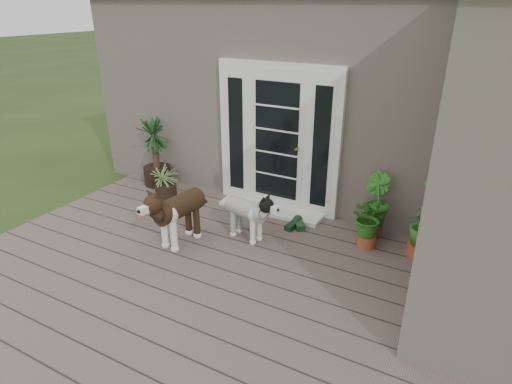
% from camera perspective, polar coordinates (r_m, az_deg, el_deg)
% --- Properties ---
extents(deck, '(6.20, 4.60, 0.12)m').
position_cam_1_polar(deck, '(4.97, -6.57, -12.62)').
color(deck, '#6B5B4C').
rests_on(deck, ground).
extents(house_main, '(7.40, 4.00, 3.10)m').
position_cam_1_polar(house_main, '(7.97, 10.90, 12.99)').
color(house_main, '#665E54').
rests_on(house_main, ground).
extents(door_unit, '(1.90, 0.14, 2.15)m').
position_cam_1_polar(door_unit, '(6.27, 2.92, 7.10)').
color(door_unit, white).
rests_on(door_unit, deck).
extents(door_step, '(1.60, 0.40, 0.05)m').
position_cam_1_polar(door_step, '(6.48, 1.96, -2.27)').
color(door_step, white).
rests_on(door_step, deck).
extents(brindle_dog, '(0.51, 0.96, 0.77)m').
position_cam_1_polar(brindle_dog, '(5.57, -10.10, -3.20)').
color(brindle_dog, '#382414').
rests_on(brindle_dog, deck).
extents(white_dog, '(0.80, 0.46, 0.63)m').
position_cam_1_polar(white_dog, '(5.61, -1.33, -3.35)').
color(white_dog, silver).
rests_on(white_dog, deck).
extents(spider_plant, '(0.74, 0.74, 0.60)m').
position_cam_1_polar(spider_plant, '(6.96, -12.02, 1.56)').
color(spider_plant, '#7B9059').
rests_on(spider_plant, deck).
extents(yucca, '(1.12, 1.12, 1.26)m').
position_cam_1_polar(yucca, '(7.41, -13.30, 5.56)').
color(yucca, black).
rests_on(yucca, deck).
extents(herb_a, '(0.65, 0.65, 0.60)m').
position_cam_1_polar(herb_a, '(5.62, 14.72, -4.32)').
color(herb_a, '#21631C').
rests_on(herb_a, deck).
extents(herb_b, '(0.61, 0.61, 0.65)m').
position_cam_1_polar(herb_b, '(5.91, 15.47, -2.72)').
color(herb_b, '#2A5C1A').
rests_on(herb_b, deck).
extents(herb_c, '(0.43, 0.43, 0.59)m').
position_cam_1_polar(herb_c, '(5.62, 21.17, -5.34)').
color(herb_c, '#275F1B').
rests_on(herb_c, deck).
extents(sapling, '(0.64, 0.64, 1.63)m').
position_cam_1_polar(sapling, '(4.96, 23.35, -2.88)').
color(sapling, '#28611B').
rests_on(sapling, deck).
extents(clog_left, '(0.33, 0.38, 0.10)m').
position_cam_1_polar(clog_left, '(6.04, 5.77, -4.17)').
color(clog_left, '#17391B').
rests_on(clog_left, deck).
extents(clog_right, '(0.18, 0.33, 0.10)m').
position_cam_1_polar(clog_right, '(6.01, 4.87, -4.35)').
color(clog_right, black).
rests_on(clog_right, deck).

